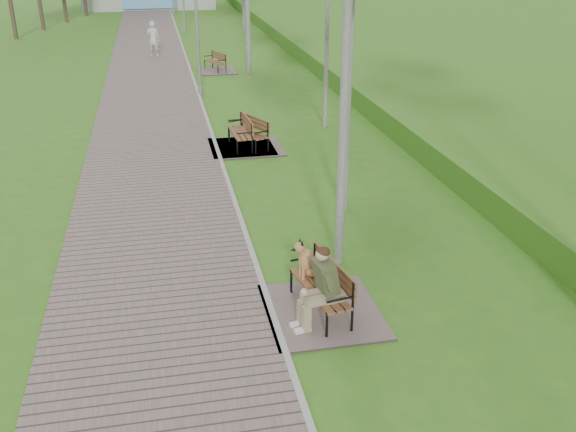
# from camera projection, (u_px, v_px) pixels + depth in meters

# --- Properties ---
(walkway) EXTENTS (3.50, 67.00, 0.04)m
(walkway) POSITION_uv_depth(u_px,v_px,m) (150.00, 90.00, 24.35)
(walkway) COLOR #6C5C57
(walkway) RESTS_ON ground
(kerb) EXTENTS (0.10, 67.00, 0.05)m
(kerb) POSITION_uv_depth(u_px,v_px,m) (196.00, 88.00, 24.67)
(kerb) COLOR #999993
(kerb) RESTS_ON ground
(embankment) EXTENTS (14.00, 70.00, 1.60)m
(embankment) POSITION_uv_depth(u_px,v_px,m) (502.00, 83.00, 25.55)
(embankment) COLOR #4C8321
(embankment) RESTS_ON ground
(bench_main) EXTENTS (1.77, 1.97, 1.55)m
(bench_main) POSITION_uv_depth(u_px,v_px,m) (318.00, 291.00, 9.92)
(bench_main) COLOR #6C5C57
(bench_main) RESTS_ON ground
(bench_second) EXTENTS (1.74, 1.93, 1.07)m
(bench_second) POSITION_uv_depth(u_px,v_px,m) (248.00, 141.00, 17.80)
(bench_second) COLOR #6C5C57
(bench_second) RESTS_ON ground
(bench_third) EXTENTS (1.74, 1.93, 1.07)m
(bench_third) POSITION_uv_depth(u_px,v_px,m) (240.00, 141.00, 17.80)
(bench_third) COLOR #6C5C57
(bench_third) RESTS_ON ground
(bench_far) EXTENTS (1.61, 1.79, 0.99)m
(bench_far) POSITION_uv_depth(u_px,v_px,m) (215.00, 67.00, 27.55)
(bench_far) COLOR #6C5C57
(bench_far) RESTS_ON ground
(lamp_post_second) EXTENTS (0.19, 0.19, 4.81)m
(lamp_post_second) POSITION_uv_depth(u_px,v_px,m) (197.00, 32.00, 22.82)
(lamp_post_second) COLOR #9FA1A7
(lamp_post_second) RESTS_ON ground
(pedestrian_near) EXTENTS (0.70, 0.57, 1.66)m
(pedestrian_near) POSITION_uv_depth(u_px,v_px,m) (153.00, 39.00, 30.62)
(pedestrian_near) COLOR beige
(pedestrian_near) RESTS_ON ground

